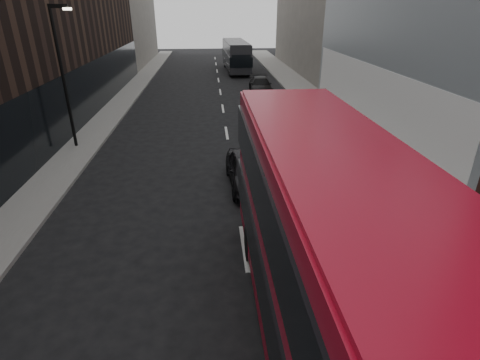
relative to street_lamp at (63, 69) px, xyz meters
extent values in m
cube|color=slate|center=(15.72, 7.00, -4.11)|extent=(3.00, 80.00, 0.15)
cube|color=slate|center=(0.22, 7.00, -4.11)|extent=(2.00, 80.00, 0.15)
cube|color=silver|center=(17.37, 3.00, -2.28)|extent=(0.35, 21.00, 3.80)
cube|color=black|center=(-3.28, 12.00, 2.82)|extent=(5.00, 24.00, 14.00)
cube|color=#656059|center=(-3.28, 34.00, 2.32)|extent=(5.00, 20.00, 13.00)
cylinder|color=black|center=(-0.08, 0.00, -0.53)|extent=(0.16, 0.16, 7.00)
cube|color=black|center=(0.32, 0.00, 2.87)|extent=(0.90, 0.15, 0.18)
cube|color=#FFF2CC|center=(0.72, 0.00, 2.75)|extent=(0.35, 0.22, 0.12)
cube|color=maroon|center=(9.57, -14.27, -1.63)|extent=(2.72, 11.70, 4.25)
cube|color=black|center=(9.57, -14.27, -2.32)|extent=(2.84, 11.75, 1.17)
cube|color=black|center=(9.57, -14.27, -0.51)|extent=(2.84, 11.75, 1.17)
cube|color=black|center=(9.54, -8.40, -2.16)|extent=(2.26, 0.09, 1.49)
cube|color=maroon|center=(9.57, -14.27, 0.53)|extent=(2.61, 11.24, 0.12)
cylinder|color=black|center=(8.37, -10.54, -3.65)|extent=(0.32, 1.06, 1.06)
cylinder|color=black|center=(10.73, -10.53, -3.65)|extent=(0.32, 1.06, 1.06)
cube|color=black|center=(10.48, 25.79, -2.35)|extent=(2.72, 10.39, 2.90)
cube|color=black|center=(10.48, 25.79, -2.54)|extent=(2.84, 10.44, 1.03)
cube|color=black|center=(10.67, 20.61, -2.40)|extent=(1.99, 0.15, 1.31)
cube|color=black|center=(10.28, 30.97, -2.40)|extent=(1.99, 0.15, 1.31)
cube|color=black|center=(10.48, 25.79, -0.87)|extent=(2.61, 9.97, 0.12)
cylinder|color=black|center=(9.33, 29.04, -3.71)|extent=(0.32, 0.95, 0.94)
cylinder|color=black|center=(11.37, 29.12, -3.71)|extent=(0.32, 0.95, 0.94)
cylinder|color=black|center=(9.58, 22.45, -3.71)|extent=(0.32, 0.95, 0.94)
cylinder|color=black|center=(11.62, 22.53, -3.71)|extent=(0.32, 0.95, 0.94)
imported|color=black|center=(8.79, -5.39, -3.47)|extent=(1.89, 4.26, 1.42)
imported|color=#909398|center=(12.44, 6.07, -3.44)|extent=(1.73, 4.54, 1.48)
imported|color=black|center=(11.77, 13.30, -3.51)|extent=(2.06, 4.69, 1.34)
camera|label=1|loc=(7.29, -19.93, 2.88)|focal=28.00mm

